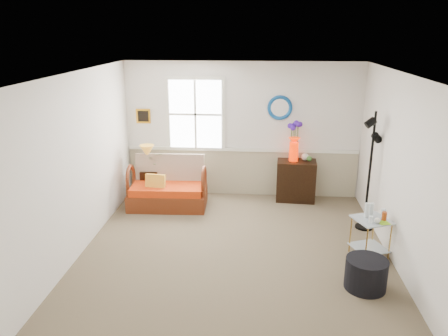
# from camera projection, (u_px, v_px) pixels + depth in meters

# --- Properties ---
(floor) EXTENTS (4.50, 5.00, 0.01)m
(floor) POSITION_uv_depth(u_px,v_px,m) (234.00, 254.00, 6.41)
(floor) COLOR #70614B
(floor) RESTS_ON ground
(ceiling) EXTENTS (4.50, 5.00, 0.01)m
(ceiling) POSITION_uv_depth(u_px,v_px,m) (236.00, 74.00, 5.62)
(ceiling) COLOR white
(ceiling) RESTS_ON walls
(walls) EXTENTS (4.51, 5.01, 2.60)m
(walls) POSITION_uv_depth(u_px,v_px,m) (235.00, 170.00, 6.01)
(walls) COLOR silver
(walls) RESTS_ON floor
(wainscot) EXTENTS (4.46, 0.02, 0.90)m
(wainscot) POSITION_uv_depth(u_px,v_px,m) (242.00, 172.00, 8.63)
(wainscot) COLOR tan
(wainscot) RESTS_ON walls
(chair_rail) EXTENTS (4.46, 0.04, 0.06)m
(chair_rail) POSITION_uv_depth(u_px,v_px,m) (242.00, 150.00, 8.48)
(chair_rail) COLOR silver
(chair_rail) RESTS_ON walls
(window) EXTENTS (1.14, 0.06, 1.44)m
(window) POSITION_uv_depth(u_px,v_px,m) (195.00, 114.00, 8.34)
(window) COLOR white
(window) RESTS_ON walls
(picture) EXTENTS (0.28, 0.03, 0.28)m
(picture) POSITION_uv_depth(u_px,v_px,m) (143.00, 116.00, 8.44)
(picture) COLOR #B47915
(picture) RESTS_ON walls
(mirror) EXTENTS (0.47, 0.07, 0.47)m
(mirror) POSITION_uv_depth(u_px,v_px,m) (280.00, 108.00, 8.18)
(mirror) COLOR #1162A1
(mirror) RESTS_ON walls
(loveseat) EXTENTS (1.44, 0.85, 0.92)m
(loveseat) POSITION_uv_depth(u_px,v_px,m) (167.00, 183.00, 8.01)
(loveseat) COLOR #5B2915
(loveseat) RESTS_ON floor
(throw_pillow) EXTENTS (0.37, 0.13, 0.36)m
(throw_pillow) POSITION_uv_depth(u_px,v_px,m) (155.00, 184.00, 7.88)
(throw_pillow) COLOR orange
(throw_pillow) RESTS_ON loveseat
(lamp_stand) EXTENTS (0.36, 0.36, 0.59)m
(lamp_stand) POSITION_uv_depth(u_px,v_px,m) (151.00, 184.00, 8.43)
(lamp_stand) COLOR black
(lamp_stand) RESTS_ON floor
(table_lamp) EXTENTS (0.35, 0.35, 0.49)m
(table_lamp) POSITION_uv_depth(u_px,v_px,m) (147.00, 158.00, 8.23)
(table_lamp) COLOR #C08526
(table_lamp) RESTS_ON lamp_stand
(potted_plant) EXTENTS (0.35, 0.38, 0.27)m
(potted_plant) POSITION_uv_depth(u_px,v_px,m) (156.00, 163.00, 8.31)
(potted_plant) COLOR #346526
(potted_plant) RESTS_ON lamp_stand
(cabinet) EXTENTS (0.75, 0.51, 0.78)m
(cabinet) POSITION_uv_depth(u_px,v_px,m) (296.00, 180.00, 8.36)
(cabinet) COLOR black
(cabinet) RESTS_ON floor
(flower_vase) EXTENTS (0.24, 0.24, 0.75)m
(flower_vase) POSITION_uv_depth(u_px,v_px,m) (294.00, 142.00, 8.14)
(flower_vase) COLOR #F62300
(flower_vase) RESTS_ON cabinet
(side_table) EXTENTS (0.60, 0.60, 0.58)m
(side_table) POSITION_uv_depth(u_px,v_px,m) (370.00, 238.00, 6.28)
(side_table) COLOR gold
(side_table) RESTS_ON floor
(tabletop_items) EXTENTS (0.44, 0.44, 0.22)m
(tabletop_items) POSITION_uv_depth(u_px,v_px,m) (377.00, 212.00, 6.14)
(tabletop_items) COLOR silver
(tabletop_items) RESTS_ON side_table
(floor_lamp) EXTENTS (0.34, 0.34, 1.96)m
(floor_lamp) POSITION_uv_depth(u_px,v_px,m) (370.00, 172.00, 6.96)
(floor_lamp) COLOR black
(floor_lamp) RESTS_ON floor
(ottoman) EXTENTS (0.57, 0.57, 0.40)m
(ottoman) POSITION_uv_depth(u_px,v_px,m) (366.00, 274.00, 5.52)
(ottoman) COLOR black
(ottoman) RESTS_ON floor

